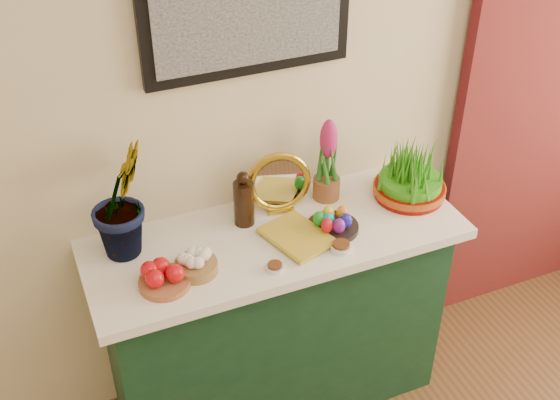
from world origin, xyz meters
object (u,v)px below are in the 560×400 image
at_px(book, 277,246).
at_px(sideboard, 275,323).
at_px(hyacinth_green, 118,184).
at_px(wheatgrass_sabzeh, 411,174).
at_px(mirror, 279,183).

bearing_deg(book, sideboard, 55.92).
xyz_separation_m(sideboard, hyacinth_green, (-0.52, 0.12, 0.74)).
xyz_separation_m(hyacinth_green, book, (0.49, -0.21, -0.26)).
relative_size(sideboard, wheatgrass_sabzeh, 4.56).
distance_m(book, wheatgrass_sabzeh, 0.62).
bearing_deg(wheatgrass_sabzeh, mirror, 166.92).
distance_m(hyacinth_green, book, 0.59).
bearing_deg(book, mirror, 48.97).
height_order(sideboard, hyacinth_green, hyacinth_green).
distance_m(sideboard, book, 0.49).
bearing_deg(sideboard, book, -107.39).
bearing_deg(hyacinth_green, book, -67.89).
xyz_separation_m(mirror, book, (-0.10, -0.23, -0.10)).
height_order(sideboard, book, book).
xyz_separation_m(hyacinth_green, wheatgrass_sabzeh, (1.09, -0.10, -0.17)).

